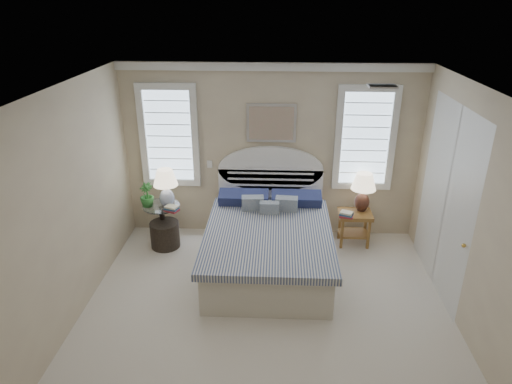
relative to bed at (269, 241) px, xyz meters
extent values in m
cube|color=beige|center=(0.00, -1.46, -0.39)|extent=(4.50, 5.00, 0.01)
cube|color=white|center=(0.00, -1.46, 2.31)|extent=(4.50, 5.00, 0.01)
cube|color=tan|center=(0.00, 1.04, 0.96)|extent=(4.50, 0.02, 2.70)
cube|color=tan|center=(-2.25, -1.46, 0.96)|extent=(0.02, 5.00, 2.70)
cube|color=tan|center=(2.25, -1.46, 0.96)|extent=(0.02, 5.00, 2.70)
cube|color=silver|center=(0.00, 1.00, 2.25)|extent=(4.50, 0.08, 0.12)
cube|color=#B2B2B2|center=(1.20, -0.66, 2.29)|extent=(0.30, 0.20, 0.02)
cube|color=silver|center=(-0.95, 1.03, 0.76)|extent=(0.08, 0.01, 0.12)
cube|color=#A8C0D5|center=(-1.55, 1.02, 1.21)|extent=(0.90, 0.06, 1.60)
cube|color=#A8C0D5|center=(1.40, 1.02, 1.21)|extent=(0.90, 0.06, 1.60)
cube|color=silver|center=(0.00, 1.00, 1.43)|extent=(0.74, 0.04, 0.58)
cube|color=silver|center=(2.23, -0.26, 0.81)|extent=(0.02, 1.80, 2.40)
cube|color=beige|center=(0.00, -0.13, -0.11)|extent=(1.60, 2.10, 0.55)
cube|color=navy|center=(0.00, -0.18, 0.20)|extent=(1.72, 2.15, 0.10)
cube|color=white|center=(0.00, 0.98, 0.16)|extent=(1.62, 0.08, 1.10)
cube|color=navy|center=(-0.40, 0.70, 0.34)|extent=(0.75, 0.31, 0.23)
cube|color=navy|center=(0.40, 0.70, 0.34)|extent=(0.75, 0.31, 0.23)
cube|color=#38567F|center=(-0.25, 0.47, 0.32)|extent=(0.33, 0.20, 0.34)
cube|color=#38567F|center=(0.25, 0.47, 0.32)|extent=(0.33, 0.20, 0.34)
cube|color=#38567F|center=(0.00, 0.37, 0.30)|extent=(0.28, 0.14, 0.29)
cylinder|color=black|center=(-1.65, 0.59, -0.37)|extent=(0.32, 0.32, 0.03)
cylinder|color=black|center=(-1.65, 0.59, -0.09)|extent=(0.08, 0.08, 0.60)
cylinder|color=silver|center=(-1.65, 0.59, 0.23)|extent=(0.56, 0.56, 0.02)
cube|color=olive|center=(1.30, 0.69, 0.11)|extent=(0.50, 0.40, 0.06)
cube|color=olive|center=(1.30, 0.69, -0.21)|extent=(0.44, 0.34, 0.03)
cube|color=olive|center=(1.10, 0.54, -0.15)|extent=(0.04, 0.04, 0.47)
cube|color=olive|center=(1.10, 0.84, -0.15)|extent=(0.04, 0.04, 0.47)
cube|color=olive|center=(1.50, 0.54, -0.15)|extent=(0.04, 0.04, 0.47)
cube|color=olive|center=(1.50, 0.84, -0.15)|extent=(0.04, 0.04, 0.47)
cylinder|color=black|center=(-1.59, 0.46, -0.18)|extent=(0.55, 0.55, 0.40)
cylinder|color=white|center=(-1.55, 0.58, 0.26)|extent=(0.16, 0.16, 0.03)
ellipsoid|color=white|center=(-1.55, 0.58, 0.38)|extent=(0.29, 0.29, 0.28)
cylinder|color=gold|center=(-1.55, 0.58, 0.55)|extent=(0.04, 0.04, 0.10)
cylinder|color=black|center=(1.40, 0.79, 0.16)|extent=(0.16, 0.16, 0.03)
ellipsoid|color=black|center=(1.40, 0.79, 0.28)|extent=(0.29, 0.29, 0.29)
cylinder|color=gold|center=(1.40, 0.79, 0.46)|extent=(0.04, 0.04, 0.10)
imported|color=#317A31|center=(-1.84, 0.55, 0.43)|extent=(0.26, 0.26, 0.37)
cube|color=#A02832|center=(-1.44, 0.40, 0.26)|extent=(0.24, 0.21, 0.03)
cube|color=#28507A|center=(-1.44, 0.40, 0.29)|extent=(0.22, 0.20, 0.03)
cube|color=beige|center=(-1.44, 0.40, 0.31)|extent=(0.21, 0.18, 0.03)
cube|color=#A02832|center=(1.14, 0.54, 0.16)|extent=(0.23, 0.20, 0.03)
cube|color=#28507A|center=(1.14, 0.54, 0.19)|extent=(0.22, 0.18, 0.03)
cube|color=beige|center=(1.14, 0.54, 0.21)|extent=(0.21, 0.17, 0.03)
camera|label=1|loc=(0.10, -5.59, 3.19)|focal=32.00mm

